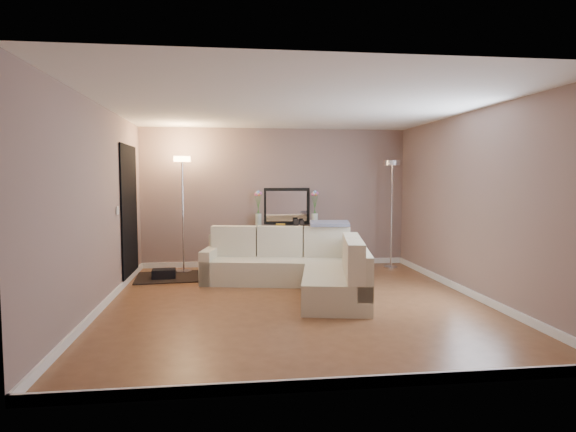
{
  "coord_description": "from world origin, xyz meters",
  "views": [
    {
      "loc": [
        -0.89,
        -6.33,
        1.66
      ],
      "look_at": [
        0.0,
        0.8,
        1.1
      ],
      "focal_mm": 30.0,
      "sensor_mm": 36.0,
      "label": 1
    }
  ],
  "objects": [
    {
      "name": "baseboard_back",
      "position": [
        0.0,
        2.73,
        0.05
      ],
      "size": [
        5.0,
        0.03,
        0.1
      ],
      "primitive_type": "cube",
      "color": "white",
      "rests_on": "ground"
    },
    {
      "name": "throw_blanket",
      "position": [
        0.75,
        1.33,
        0.93
      ],
      "size": [
        0.68,
        0.45,
        0.08
      ],
      "primitive_type": "cube",
      "rotation": [
        0.1,
        0.0,
        -0.14
      ],
      "color": "slate",
      "rests_on": "sectional_sofa"
    },
    {
      "name": "charcoal_rug",
      "position": [
        -1.76,
        1.84,
        0.01
      ],
      "size": [
        1.41,
        1.1,
        0.02
      ],
      "primitive_type": "cube",
      "rotation": [
        0.0,
        0.0,
        0.08
      ],
      "color": "black",
      "rests_on": "floor"
    },
    {
      "name": "floor_lamp_unlit",
      "position": [
        2.1,
        2.19,
        1.4
      ],
      "size": [
        0.35,
        0.35,
        1.99
      ],
      "color": "silver",
      "rests_on": "floor"
    },
    {
      "name": "baseboard_left",
      "position": [
        -2.48,
        0.0,
        0.05
      ],
      "size": [
        0.03,
        5.5,
        0.1
      ],
      "primitive_type": "cube",
      "color": "white",
      "rests_on": "ground"
    },
    {
      "name": "wall_front",
      "position": [
        0.0,
        -2.76,
        1.3
      ],
      "size": [
        5.0,
        0.02,
        2.6
      ],
      "primitive_type": "cube",
      "color": "gray",
      "rests_on": "ground"
    },
    {
      "name": "doorway",
      "position": [
        -2.48,
        1.7,
        1.1
      ],
      "size": [
        0.02,
        1.2,
        2.2
      ],
      "primitive_type": "cube",
      "color": "black",
      "rests_on": "ground"
    },
    {
      "name": "black_bag",
      "position": [
        -1.96,
        1.73,
        0.04
      ],
      "size": [
        0.4,
        0.3,
        0.24
      ],
      "primitive_type": "cube",
      "rotation": [
        0.0,
        0.0,
        0.08
      ],
      "color": "black",
      "rests_on": "charcoal_rug"
    },
    {
      "name": "flower_vase_right",
      "position": [
        0.72,
        2.52,
        1.06
      ],
      "size": [
        0.15,
        0.13,
        0.66
      ],
      "color": "silver",
      "rests_on": "console_table"
    },
    {
      "name": "leaning_mirror",
      "position": [
        0.21,
        2.73,
        1.14
      ],
      "size": [
        0.88,
        0.12,
        0.69
      ],
      "color": "black",
      "rests_on": "console_table"
    },
    {
      "name": "wall_left",
      "position": [
        -2.51,
        0.0,
        1.3
      ],
      "size": [
        0.02,
        5.5,
        2.6
      ],
      "primitive_type": "cube",
      "color": "gray",
      "rests_on": "ground"
    },
    {
      "name": "table_decor",
      "position": [
        0.19,
        2.53,
        0.81
      ],
      "size": [
        0.53,
        0.14,
        0.12
      ],
      "color": "#C28922",
      "rests_on": "console_table"
    },
    {
      "name": "switch_plate",
      "position": [
        -2.48,
        0.85,
        1.2
      ],
      "size": [
        0.02,
        0.08,
        0.12
      ],
      "primitive_type": "cube",
      "color": "white",
      "rests_on": "ground"
    },
    {
      "name": "console_table",
      "position": [
        0.12,
        2.57,
        0.43
      ],
      "size": [
        1.28,
        0.45,
        0.77
      ],
      "color": "black",
      "rests_on": "floor"
    },
    {
      "name": "flower_vase_left",
      "position": [
        -0.33,
        2.62,
        1.06
      ],
      "size": [
        0.15,
        0.13,
        0.66
      ],
      "color": "silver",
      "rests_on": "console_table"
    },
    {
      "name": "baseboard_front",
      "position": [
        0.0,
        -2.73,
        0.05
      ],
      "size": [
        5.0,
        0.03,
        0.1
      ],
      "primitive_type": "cube",
      "color": "white",
      "rests_on": "ground"
    },
    {
      "name": "floor_lamp_lit",
      "position": [
        -1.68,
        2.24,
        1.44
      ],
      "size": [
        0.31,
        0.31,
        2.04
      ],
      "color": "silver",
      "rests_on": "floor"
    },
    {
      "name": "wall_back",
      "position": [
        0.0,
        2.76,
        1.3
      ],
      "size": [
        5.0,
        0.02,
        2.6
      ],
      "primitive_type": "cube",
      "color": "gray",
      "rests_on": "ground"
    },
    {
      "name": "sectional_sofa",
      "position": [
        0.21,
        0.82,
        0.33
      ],
      "size": [
        2.61,
        2.82,
        0.88
      ],
      "color": "beige",
      "rests_on": "floor"
    },
    {
      "name": "wall_right",
      "position": [
        2.51,
        0.0,
        1.3
      ],
      "size": [
        0.02,
        5.5,
        2.6
      ],
      "primitive_type": "cube",
      "color": "gray",
      "rests_on": "ground"
    },
    {
      "name": "baseboard_right",
      "position": [
        2.48,
        0.0,
        0.05
      ],
      "size": [
        0.03,
        5.5,
        0.1
      ],
      "primitive_type": "cube",
      "color": "white",
      "rests_on": "ground"
    },
    {
      "name": "floor",
      "position": [
        0.0,
        0.0,
        -0.01
      ],
      "size": [
        5.0,
        5.5,
        0.01
      ],
      "primitive_type": "cube",
      "color": "brown",
      "rests_on": "ground"
    },
    {
      "name": "ceiling",
      "position": [
        0.0,
        0.0,
        2.6
      ],
      "size": [
        5.0,
        5.5,
        0.01
      ],
      "primitive_type": "cube",
      "color": "white",
      "rests_on": "ground"
    }
  ]
}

